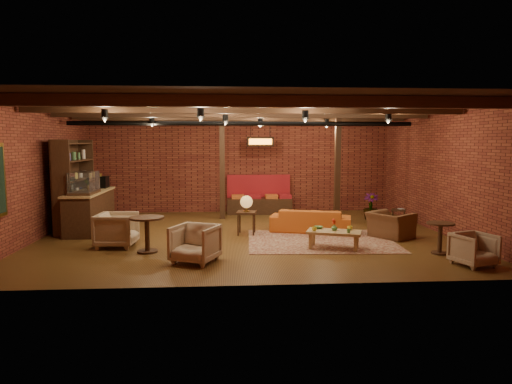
{
  "coord_description": "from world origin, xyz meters",
  "views": [
    {
      "loc": [
        -0.53,
        -11.25,
        2.34
      ],
      "look_at": [
        0.26,
        0.2,
        1.08
      ],
      "focal_mm": 32.0,
      "sensor_mm": 36.0,
      "label": 1
    }
  ],
  "objects": [
    {
      "name": "round_table_right",
      "position": [
        3.97,
        -2.15,
        0.44
      ],
      "size": [
        0.57,
        0.57,
        0.66
      ],
      "color": "black",
      "rests_on": "floor"
    },
    {
      "name": "shelving_hutch",
      "position": [
        -4.5,
        1.1,
        1.2
      ],
      "size": [
        0.52,
        2.0,
        2.4
      ],
      "primitive_type": null,
      "color": "black",
      "rests_on": "ground"
    },
    {
      "name": "floor",
      "position": [
        0.0,
        0.0,
        0.0
      ],
      "size": [
        10.0,
        10.0,
        0.0
      ],
      "primitive_type": "plane",
      "color": "#3A250E",
      "rests_on": "ground"
    },
    {
      "name": "post_left",
      "position": [
        -0.6,
        2.6,
        1.6
      ],
      "size": [
        0.16,
        0.16,
        3.2
      ],
      "primitive_type": "cube",
      "color": "black",
      "rests_on": "ground"
    },
    {
      "name": "wall_right",
      "position": [
        5.0,
        0.0,
        1.6
      ],
      "size": [
        0.02,
        8.0,
        3.2
      ],
      "primitive_type": "cube",
      "color": "maroon",
      "rests_on": "ground"
    },
    {
      "name": "armchair_far",
      "position": [
        4.18,
        -3.09,
        0.34
      ],
      "size": [
        0.83,
        0.8,
        0.69
      ],
      "primitive_type": "imported",
      "rotation": [
        0.0,
        0.0,
        0.31
      ],
      "color": "beige",
      "rests_on": "floor"
    },
    {
      "name": "armchair_b",
      "position": [
        -1.12,
        -2.48,
        0.41
      ],
      "size": [
        1.03,
        1.0,
        0.82
      ],
      "primitive_type": "imported",
      "rotation": [
        0.0,
        0.0,
        -0.42
      ],
      "color": "beige",
      "rests_on": "floor"
    },
    {
      "name": "rug",
      "position": [
        1.74,
        -0.76,
        0.01
      ],
      "size": [
        3.54,
        2.78,
        0.01
      ],
      "primitive_type": "cube",
      "rotation": [
        0.0,
        0.0,
        -0.05
      ],
      "color": "maroon",
      "rests_on": "floor"
    },
    {
      "name": "side_table_lamp",
      "position": [
        0.02,
        0.17,
        0.75
      ],
      "size": [
        0.54,
        0.54,
        0.99
      ],
      "rotation": [
        0.0,
        0.0,
        -0.15
      ],
      "color": "black",
      "rests_on": "floor"
    },
    {
      "name": "service_counter",
      "position": [
        -4.1,
        1.0,
        0.8
      ],
      "size": [
        0.8,
        2.5,
        1.6
      ],
      "primitive_type": null,
      "color": "black",
      "rests_on": "ground"
    },
    {
      "name": "armchair_right",
      "position": [
        3.52,
        -0.49,
        0.42
      ],
      "size": [
        1.06,
        1.15,
        0.84
      ],
      "primitive_type": "imported",
      "rotation": [
        0.0,
        0.0,
        2.17
      ],
      "color": "brown",
      "rests_on": "floor"
    },
    {
      "name": "plant_counter",
      "position": [
        -4.0,
        1.2,
        1.22
      ],
      "size": [
        0.35,
        0.39,
        0.3
      ],
      "primitive_type": "imported",
      "color": "#337F33",
      "rests_on": "service_counter"
    },
    {
      "name": "ceiling_spotlights",
      "position": [
        0.0,
        0.0,
        2.86
      ],
      "size": [
        6.4,
        4.4,
        0.28
      ],
      "primitive_type": null,
      "color": "black",
      "rests_on": "ceiling"
    },
    {
      "name": "post_right",
      "position": [
        2.8,
        2.0,
        1.6
      ],
      "size": [
        0.16,
        0.16,
        3.2
      ],
      "primitive_type": "cube",
      "color": "black",
      "rests_on": "ground"
    },
    {
      "name": "service_sign",
      "position": [
        0.6,
        3.1,
        2.35
      ],
      "size": [
        0.86,
        0.06,
        0.3
      ],
      "primitive_type": "cube",
      "color": "orange",
      "rests_on": "ceiling"
    },
    {
      "name": "armchair_a",
      "position": [
        -2.94,
        -1.03,
        0.42
      ],
      "size": [
        0.82,
        0.87,
        0.85
      ],
      "primitive_type": "imported",
      "rotation": [
        0.0,
        0.0,
        1.51
      ],
      "color": "beige",
      "rests_on": "floor"
    },
    {
      "name": "banquette",
      "position": [
        0.6,
        3.55,
        0.5
      ],
      "size": [
        2.1,
        0.7,
        1.0
      ],
      "primitive_type": null,
      "color": "maroon",
      "rests_on": "ground"
    },
    {
      "name": "plant_tall",
      "position": [
        3.87,
        2.1,
        1.21
      ],
      "size": [
        1.69,
        1.69,
        2.41
      ],
      "primitive_type": "imported",
      "rotation": [
        0.0,
        0.0,
        -0.3
      ],
      "color": "#4C7F4C",
      "rests_on": "floor"
    },
    {
      "name": "wall_back",
      "position": [
        0.0,
        4.0,
        1.6
      ],
      "size": [
        10.0,
        0.02,
        3.2
      ],
      "primitive_type": "cube",
      "color": "maroon",
      "rests_on": "ground"
    },
    {
      "name": "round_table_left",
      "position": [
        -2.18,
        -1.59,
        0.52
      ],
      "size": [
        0.73,
        0.73,
        0.76
      ],
      "color": "black",
      "rests_on": "floor"
    },
    {
      "name": "ceiling_beams",
      "position": [
        0.0,
        0.0,
        3.08
      ],
      "size": [
        9.8,
        6.4,
        0.22
      ],
      "primitive_type": null,
      "color": "black",
      "rests_on": "ceiling"
    },
    {
      "name": "sofa",
      "position": [
        1.71,
        0.38,
        0.3
      ],
      "size": [
        2.2,
        1.34,
        0.6
      ],
      "primitive_type": "imported",
      "rotation": [
        0.0,
        0.0,
        2.87
      ],
      "color": "#B25018",
      "rests_on": "floor"
    },
    {
      "name": "side_table_book",
      "position": [
        4.4,
        1.25,
        0.41
      ],
      "size": [
        0.52,
        0.52,
        0.46
      ],
      "rotation": [
        0.0,
        0.0,
        -0.41
      ],
      "color": "black",
      "rests_on": "floor"
    },
    {
      "name": "ceiling_pipe",
      "position": [
        0.0,
        1.6,
        2.85
      ],
      "size": [
        9.6,
        0.12,
        0.12
      ],
      "primitive_type": "cylinder",
      "rotation": [
        0.0,
        1.57,
        0.0
      ],
      "color": "black",
      "rests_on": "ceiling"
    },
    {
      "name": "wall_front",
      "position": [
        0.0,
        -4.0,
        1.6
      ],
      "size": [
        10.0,
        0.02,
        3.2
      ],
      "primitive_type": "cube",
      "color": "maroon",
      "rests_on": "ground"
    },
    {
      "name": "ceiling",
      "position": [
        0.0,
        0.0,
        3.2
      ],
      "size": [
        10.0,
        8.0,
        0.02
      ],
      "primitive_type": "cube",
      "color": "black",
      "rests_on": "wall_back"
    },
    {
      "name": "wall_left",
      "position": [
        -5.0,
        0.0,
        1.6
      ],
      "size": [
        0.02,
        8.0,
        3.2
      ],
      "primitive_type": "cube",
      "color": "maroon",
      "rests_on": "ground"
    },
    {
      "name": "coffee_table",
      "position": [
        1.85,
        -1.54,
        0.36
      ],
      "size": [
        1.29,
        0.94,
        0.65
      ],
      "rotation": [
        0.0,
        0.0,
        -0.35
      ],
      "color": "olive",
      "rests_on": "floor"
    }
  ]
}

